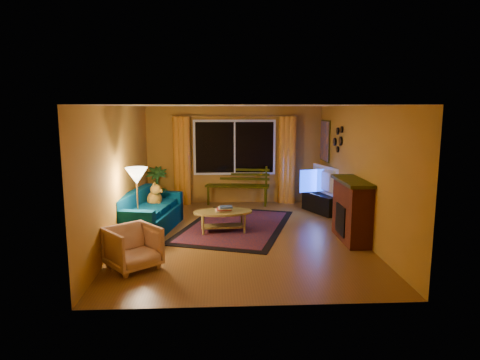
{
  "coord_description": "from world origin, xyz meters",
  "views": [
    {
      "loc": [
        -0.44,
        -8.02,
        2.47
      ],
      "look_at": [
        0.0,
        0.3,
        1.05
      ],
      "focal_mm": 32.0,
      "sensor_mm": 36.0,
      "label": 1
    }
  ],
  "objects_px": {
    "sofa": "(149,212)",
    "floor_lamp": "(138,206)",
    "armchair": "(133,245)",
    "coffee_table": "(223,221)",
    "bench": "(237,195)",
    "tv_console": "(321,203)"
  },
  "relations": [
    {
      "from": "coffee_table",
      "to": "armchair",
      "type": "bearing_deg",
      "value": -126.82
    },
    {
      "from": "armchair",
      "to": "coffee_table",
      "type": "xyz_separation_m",
      "value": [
        1.42,
        1.89,
        -0.15
      ]
    },
    {
      "from": "sofa",
      "to": "tv_console",
      "type": "bearing_deg",
      "value": 30.69
    },
    {
      "from": "coffee_table",
      "to": "sofa",
      "type": "bearing_deg",
      "value": 174.56
    },
    {
      "from": "coffee_table",
      "to": "tv_console",
      "type": "relative_size",
      "value": 1.1
    },
    {
      "from": "armchair",
      "to": "tv_console",
      "type": "distance_m",
      "value": 5.05
    },
    {
      "from": "bench",
      "to": "floor_lamp",
      "type": "bearing_deg",
      "value": -112.34
    },
    {
      "from": "floor_lamp",
      "to": "coffee_table",
      "type": "distance_m",
      "value": 1.75
    },
    {
      "from": "bench",
      "to": "sofa",
      "type": "height_order",
      "value": "sofa"
    },
    {
      "from": "bench",
      "to": "tv_console",
      "type": "xyz_separation_m",
      "value": [
        1.94,
        -0.99,
        -0.02
      ]
    },
    {
      "from": "floor_lamp",
      "to": "coffee_table",
      "type": "relative_size",
      "value": 1.18
    },
    {
      "from": "floor_lamp",
      "to": "coffee_table",
      "type": "bearing_deg",
      "value": 22.34
    },
    {
      "from": "sofa",
      "to": "armchair",
      "type": "xyz_separation_m",
      "value": [
        0.07,
        -2.03,
        -0.03
      ]
    },
    {
      "from": "sofa",
      "to": "floor_lamp",
      "type": "distance_m",
      "value": 0.84
    },
    {
      "from": "bench",
      "to": "sofa",
      "type": "bearing_deg",
      "value": -119.15
    },
    {
      "from": "armchair",
      "to": "floor_lamp",
      "type": "height_order",
      "value": "floor_lamp"
    },
    {
      "from": "sofa",
      "to": "tv_console",
      "type": "height_order",
      "value": "sofa"
    },
    {
      "from": "armchair",
      "to": "floor_lamp",
      "type": "xyz_separation_m",
      "value": [
        -0.14,
        1.25,
        0.33
      ]
    },
    {
      "from": "bench",
      "to": "sofa",
      "type": "relative_size",
      "value": 0.82
    },
    {
      "from": "bench",
      "to": "coffee_table",
      "type": "distance_m",
      "value": 2.51
    },
    {
      "from": "bench",
      "to": "tv_console",
      "type": "height_order",
      "value": "bench"
    },
    {
      "from": "sofa",
      "to": "coffee_table",
      "type": "height_order",
      "value": "sofa"
    }
  ]
}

